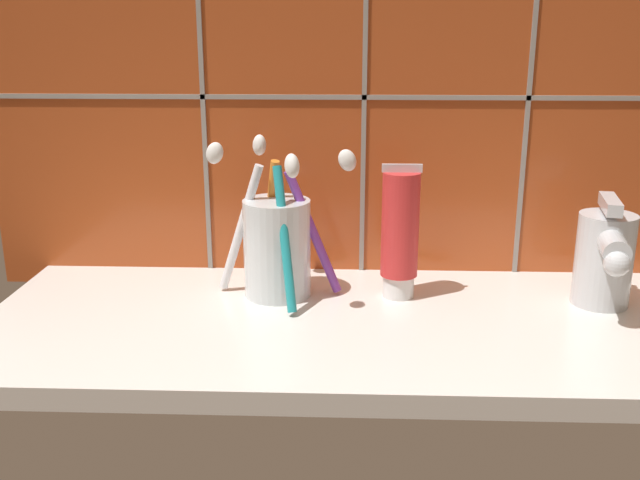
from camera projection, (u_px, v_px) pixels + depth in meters
sink_counter at (343, 328)px, 67.13cm from camera, size 68.28×28.99×2.00cm
tile_wall_backsplash at (347, 31)px, 73.57cm from camera, size 78.28×1.72×55.62cm
toothbrush_cup at (275, 243)px, 71.18cm from camera, size 15.02×12.77×15.94cm
toothpaste_tube at (398, 233)px, 70.38cm from camera, size 3.89×3.71×13.57cm
sink_faucet at (603, 256)px, 68.36cm from camera, size 5.46×10.70×10.68cm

